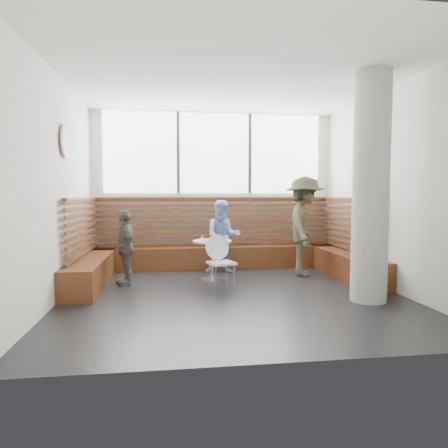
{
  "coord_description": "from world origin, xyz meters",
  "views": [
    {
      "loc": [
        -0.94,
        -5.86,
        1.49
      ],
      "look_at": [
        0.0,
        1.0,
        1.0
      ],
      "focal_mm": 32.0,
      "sensor_mm": 36.0,
      "label": 1
    }
  ],
  "objects": [
    {
      "name": "cafe_chair",
      "position": [
        -0.12,
        0.47,
        0.5
      ],
      "size": [
        0.41,
        0.4,
        0.85
      ],
      "rotation": [
        0.0,
        0.0,
        0.29
      ],
      "color": "white",
      "rests_on": "ground"
    },
    {
      "name": "glass_left",
      "position": [
        -0.36,
        1.04,
        0.76
      ],
      "size": [
        0.08,
        0.08,
        0.12
      ],
      "primitive_type": "cylinder",
      "color": "white",
      "rests_on": "cafe_table"
    },
    {
      "name": "plate_far",
      "position": [
        -0.09,
        1.28,
        0.71
      ],
      "size": [
        0.19,
        0.19,
        0.01
      ],
      "primitive_type": "cylinder",
      "color": "white",
      "rests_on": "cafe_table"
    },
    {
      "name": "concrete_column",
      "position": [
        1.85,
        -0.6,
        1.6
      ],
      "size": [
        0.5,
        0.5,
        3.2
      ],
      "primitive_type": "cylinder",
      "color": "gray",
      "rests_on": "ground"
    },
    {
      "name": "plate_near",
      "position": [
        -0.32,
        1.24,
        0.71
      ],
      "size": [
        0.21,
        0.21,
        0.01
      ],
      "primitive_type": "cylinder",
      "color": "white",
      "rests_on": "cafe_table"
    },
    {
      "name": "booth",
      "position": [
        0.0,
        1.77,
        0.41
      ],
      "size": [
        5.0,
        2.5,
        1.44
      ],
      "color": "#4B2612",
      "rests_on": "ground"
    },
    {
      "name": "room",
      "position": [
        0.0,
        0.0,
        1.6
      ],
      "size": [
        5.0,
        5.0,
        3.2
      ],
      "color": "silver",
      "rests_on": "ground"
    },
    {
      "name": "adult_man",
      "position": [
        1.56,
        1.3,
        0.92
      ],
      "size": [
        1.06,
        1.36,
        1.85
      ],
      "primitive_type": "imported",
      "rotation": [
        0.0,
        0.0,
        1.21
      ],
      "color": "#3F3F2A",
      "rests_on": "ground"
    },
    {
      "name": "glass_right",
      "position": [
        -0.01,
        1.11,
        0.76
      ],
      "size": [
        0.07,
        0.07,
        0.11
      ],
      "primitive_type": "cylinder",
      "color": "white",
      "rests_on": "cafe_table"
    },
    {
      "name": "glass_mid",
      "position": [
        -0.1,
        1.04,
        0.76
      ],
      "size": [
        0.07,
        0.07,
        0.12
      ],
      "primitive_type": "cylinder",
      "color": "white",
      "rests_on": "cafe_table"
    },
    {
      "name": "cafe_table",
      "position": [
        -0.2,
        1.1,
        0.5
      ],
      "size": [
        0.68,
        0.68,
        0.7
      ],
      "color": "silver",
      "rests_on": "ground"
    },
    {
      "name": "child_back",
      "position": [
        0.08,
        1.76,
        0.7
      ],
      "size": [
        0.72,
        0.58,
        1.4
      ],
      "primitive_type": "imported",
      "rotation": [
        0.0,
        0.0,
        -0.07
      ],
      "color": "#88A8ED",
      "rests_on": "ground"
    },
    {
      "name": "child_left",
      "position": [
        -1.69,
        0.97,
        0.63
      ],
      "size": [
        0.54,
        0.79,
        1.25
      ],
      "primitive_type": "imported",
      "rotation": [
        0.0,
        0.0,
        -1.22
      ],
      "color": "#5C5A53",
      "rests_on": "ground"
    },
    {
      "name": "wall_art",
      "position": [
        -2.46,
        0.4,
        2.3
      ],
      "size": [
        0.03,
        0.5,
        0.5
      ],
      "primitive_type": "cylinder",
      "rotation": [
        0.0,
        1.57,
        0.0
      ],
      "color": "white",
      "rests_on": "room"
    },
    {
      "name": "menu_card",
      "position": [
        -0.11,
        0.95,
        0.7
      ],
      "size": [
        0.22,
        0.19,
        0.0
      ],
      "primitive_type": "cube",
      "rotation": [
        0.0,
        0.0,
        -0.38
      ],
      "color": "#A5C64C",
      "rests_on": "cafe_table"
    }
  ]
}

